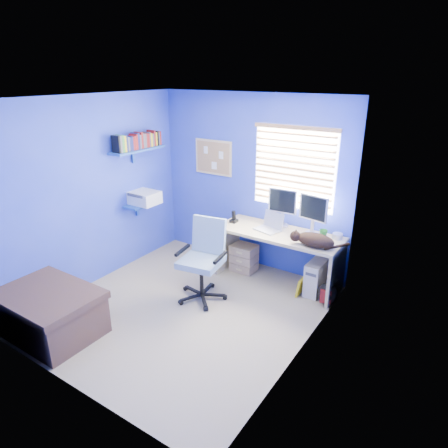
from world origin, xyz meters
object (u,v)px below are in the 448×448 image
Objects in this scene: desk at (278,257)px; cat at (315,240)px; tower_pc at (316,277)px; laptop at (268,223)px; office_chair at (203,270)px.

cat reaches higher than desk.
cat is 1.05× the size of tower_pc.
laptop reaches higher than tower_pc.
office_chair reaches higher than tower_pc.
office_chair is at bearing -125.21° from desk.
desk is at bearing -177.39° from tower_pc.
desk is at bearing 151.34° from cat.
laptop is at bearing -172.09° from desk.
tower_pc is at bearing 18.33° from laptop.
laptop is at bearing 156.90° from cat.
desk is at bearing 54.79° from office_chair.
office_chair reaches higher than desk.
cat is (0.57, -0.18, 0.45)m from desk.
tower_pc is (-0.01, 0.20, -0.60)m from cat.
desk is 5.09× the size of laptop.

